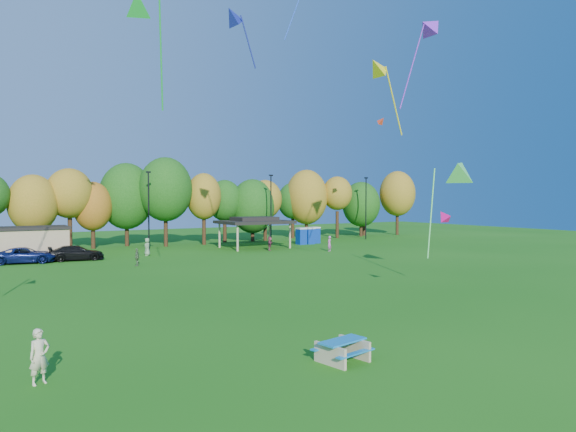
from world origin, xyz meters
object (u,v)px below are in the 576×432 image
porta_potties (309,236)px  car_d (76,253)px  kite_flyer (39,356)px  car_c (25,255)px  picnic_table (342,349)px

porta_potties → car_d: (-29.26, -3.27, -0.37)m
kite_flyer → car_c: (2.29, 34.86, -0.17)m
porta_potties → kite_flyer: bearing=-133.5°
picnic_table → kite_flyer: (-9.80, 3.31, 0.44)m
kite_flyer → car_d: kite_flyer is taller
porta_potties → car_c: 33.80m
picnic_table → car_d: (-3.10, 37.94, 0.26)m
car_d → kite_flyer: bearing=175.5°
picnic_table → kite_flyer: bearing=151.1°
porta_potties → car_d: 29.44m
car_d → picnic_table: bearing=-168.9°
car_c → kite_flyer: bearing=-173.7°
porta_potties → picnic_table: (-26.16, -41.21, -0.63)m
porta_potties → kite_flyer: (-35.95, -37.90, -0.19)m
kite_flyer → car_c: 34.94m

